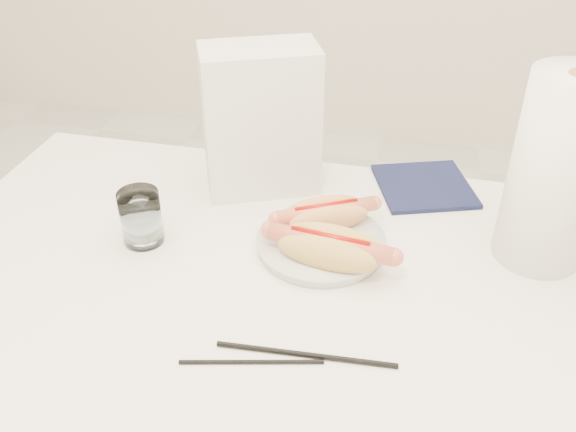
% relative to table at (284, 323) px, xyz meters
% --- Properties ---
extents(table, '(1.20, 0.80, 0.75)m').
position_rel_table_xyz_m(table, '(0.00, 0.00, 0.00)').
color(table, white).
rests_on(table, ground).
extents(plate, '(0.23, 0.23, 0.02)m').
position_rel_table_xyz_m(plate, '(0.03, 0.12, 0.07)').
color(plate, silver).
rests_on(plate, table).
extents(hotdog_left, '(0.16, 0.12, 0.05)m').
position_rel_table_xyz_m(hotdog_left, '(0.03, 0.16, 0.10)').
color(hotdog_left, '#E09959').
rests_on(hotdog_left, plate).
extents(hotdog_right, '(0.20, 0.09, 0.05)m').
position_rel_table_xyz_m(hotdog_right, '(0.06, 0.07, 0.10)').
color(hotdog_right, '#DAAE55').
rests_on(hotdog_right, plate).
extents(water_glass, '(0.07, 0.07, 0.09)m').
position_rel_table_xyz_m(water_glass, '(-0.25, 0.08, 0.11)').
color(water_glass, silver).
rests_on(water_glass, table).
extents(chopstick_near, '(0.24, 0.02, 0.01)m').
position_rel_table_xyz_m(chopstick_near, '(0.06, -0.11, 0.06)').
color(chopstick_near, black).
rests_on(chopstick_near, table).
extents(chopstick_far, '(0.18, 0.05, 0.01)m').
position_rel_table_xyz_m(chopstick_far, '(-0.01, -0.14, 0.06)').
color(chopstick_far, black).
rests_on(chopstick_far, table).
extents(napkin_box, '(0.23, 0.18, 0.27)m').
position_rel_table_xyz_m(napkin_box, '(-0.11, 0.29, 0.19)').
color(napkin_box, silver).
rests_on(napkin_box, table).
extents(navy_napkin, '(0.21, 0.21, 0.01)m').
position_rel_table_xyz_m(navy_napkin, '(0.19, 0.35, 0.06)').
color(navy_napkin, '#101534').
rests_on(navy_napkin, table).
extents(paper_towel_roll, '(0.16, 0.16, 0.30)m').
position_rel_table_xyz_m(paper_towel_roll, '(0.37, 0.18, 0.21)').
color(paper_towel_roll, white).
rests_on(paper_towel_roll, table).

